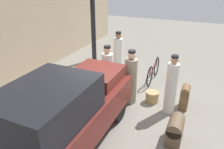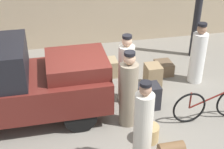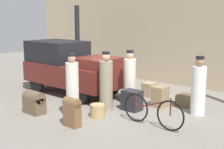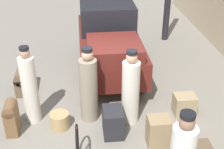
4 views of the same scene
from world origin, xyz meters
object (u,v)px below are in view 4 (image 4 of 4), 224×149
Objects in this scene: trunk_umber_medium at (159,132)px; suitcase_black_upright at (184,105)px; porter_carrying_trunk at (131,90)px; truck at (108,36)px; porter_standing_middle at (89,88)px; suitcase_tan_flat at (11,117)px; conductor_in_dark_uniform at (30,88)px; trunk_barrel_dark at (23,80)px; wicker_basket at (60,121)px; trunk_large_brown at (113,122)px.

trunk_umber_medium is 1.27m from suitcase_black_upright.
porter_carrying_trunk reaches higher than suitcase_black_upright.
truck is 2.45m from porter_standing_middle.
truck reaches higher than suitcase_tan_flat.
truck is 3.50m from trunk_umber_medium.
porter_standing_middle is at bearing -91.55° from suitcase_black_upright.
trunk_barrel_dark is at bearing -163.23° from conductor_in_dark_uniform.
wicker_basket is 0.99m from suitcase_tan_flat.
wicker_basket is at bearing -110.77° from trunk_umber_medium.
conductor_in_dark_uniform is at bearing 136.41° from suitcase_tan_flat.
porter_carrying_trunk reaches higher than trunk_large_brown.
truck is at bearing 115.31° from trunk_barrel_dark.
porter_carrying_trunk is 1.39m from suitcase_black_upright.
conductor_in_dark_uniform is 2.83× the size of trunk_umber_medium.
truck is at bearing -174.97° from porter_carrying_trunk.
suitcase_black_upright is (-0.12, 1.27, -0.54)m from porter_carrying_trunk.
conductor_in_dark_uniform is at bearing -39.60° from truck.
suitcase_tan_flat is 2.09m from trunk_large_brown.
trunk_barrel_dark is 2.80m from trunk_large_brown.
suitcase_black_upright is at bearing 94.34° from wicker_basket.
wicker_basket is at bearing -85.66° from suitcase_black_upright.
conductor_in_dark_uniform reaches higher than trunk_large_brown.
trunk_barrel_dark reaches higher than trunk_large_brown.
suitcase_tan_flat is 3.78m from suitcase_black_upright.
wicker_basket is 0.55× the size of suitcase_tan_flat.
trunk_umber_medium is 0.95m from trunk_large_brown.
suitcase_tan_flat is at bearing -43.59° from conductor_in_dark_uniform.
trunk_umber_medium is 1.05× the size of trunk_large_brown.
truck is 5.69× the size of trunk_barrel_dark.
porter_carrying_trunk reaches higher than suitcase_tan_flat.
porter_standing_middle is at bearing -15.54° from truck.
suitcase_tan_flat is at bearing -40.22° from truck.
trunk_large_brown is (0.60, 0.46, -0.49)m from porter_standing_middle.
trunk_umber_medium is 0.85× the size of suitcase_tan_flat.
suitcase_tan_flat is at bearing -86.66° from porter_carrying_trunk.
trunk_umber_medium is 0.96× the size of trunk_barrel_dark.
porter_carrying_trunk reaches higher than trunk_barrel_dark.
wicker_basket is 1.16m from trunk_large_brown.
truck reaches higher than porter_carrying_trunk.
suitcase_black_upright is at bearing 107.81° from trunk_large_brown.
suitcase_tan_flat reaches higher than trunk_umber_medium.
trunk_barrel_dark is (-2.30, -2.92, 0.02)m from trunk_umber_medium.
trunk_large_brown is (2.96, -0.20, -0.68)m from truck.
porter_carrying_trunk reaches higher than trunk_umber_medium.
porter_carrying_trunk is at bearing 93.36° from wicker_basket.
truck reaches higher than porter_standing_middle.
porter_standing_middle is 2.33× the size of suitcase_tan_flat.
suitcase_tan_flat is (-0.69, -2.93, 0.08)m from trunk_umber_medium.
truck is 5.00× the size of suitcase_tan_flat.
suitcase_black_upright is (2.42, 1.49, -0.74)m from truck.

